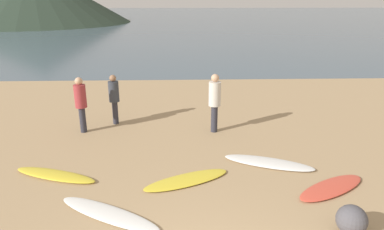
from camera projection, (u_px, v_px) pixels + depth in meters
ground_plane at (187, 103)px, 13.99m from camera, size 120.00×120.00×0.20m
ocean_water at (181, 18)px, 64.68m from camera, size 140.00×100.00×0.01m
surfboard_0 at (55, 175)px, 8.14m from camera, size 2.15×1.15×0.09m
surfboard_1 at (108, 214)px, 6.72m from camera, size 2.27×1.58×0.07m
surfboard_2 at (187, 180)px, 7.94m from camera, size 2.12×1.38×0.07m
surfboard_3 at (269, 163)px, 8.73m from camera, size 2.29×1.37×0.09m
surfboard_4 at (332, 188)px, 7.62m from camera, size 1.95×1.48×0.09m
person_0 at (215, 98)px, 10.51m from camera, size 0.37×0.37×1.81m
person_1 at (114, 95)px, 11.21m from camera, size 0.33×0.33×1.63m
person_2 at (81, 100)px, 10.49m from camera, size 0.35×0.35×1.72m
beach_rock_near at (352, 220)px, 6.15m from camera, size 0.54×0.54×0.54m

